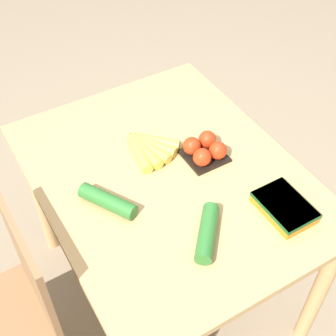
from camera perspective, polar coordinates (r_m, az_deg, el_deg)
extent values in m
plane|color=gray|center=(2.28, 0.00, -14.01)|extent=(12.00, 12.00, 0.00)
cube|color=tan|center=(1.67, 0.00, -1.07)|extent=(1.11, 0.88, 0.03)
cylinder|color=tan|center=(1.93, 18.02, -13.91)|extent=(0.06, 0.06, 0.73)
cylinder|color=tan|center=(2.38, 1.82, 3.60)|extent=(0.06, 0.06, 0.73)
cylinder|color=tan|center=(2.19, -15.38, -3.36)|extent=(0.06, 0.06, 0.73)
cube|color=#8E6642|center=(1.56, -16.38, -11.92)|extent=(0.39, 0.03, 0.46)
cylinder|color=#8E6642|center=(2.06, -15.92, -15.53)|extent=(0.04, 0.04, 0.44)
sphere|color=brown|center=(1.78, -4.38, 3.73)|extent=(0.04, 0.04, 0.04)
cylinder|color=#DBCC47|center=(1.71, -3.45, 1.81)|extent=(0.19, 0.07, 0.04)
cylinder|color=#DBCC47|center=(1.72, -2.79, 2.05)|extent=(0.19, 0.05, 0.04)
cylinder|color=#DBCC47|center=(1.73, -2.23, 2.38)|extent=(0.19, 0.09, 0.04)
cylinder|color=#DBCC47|center=(1.74, -1.80, 2.79)|extent=(0.18, 0.13, 0.04)
cylinder|color=#DBCC47|center=(1.75, -1.53, 3.25)|extent=(0.16, 0.16, 0.04)
cube|color=black|center=(1.72, 4.44, 1.50)|extent=(0.15, 0.15, 0.01)
sphere|color=red|center=(1.69, 6.10, 2.14)|extent=(0.07, 0.07, 0.07)
sphere|color=red|center=(1.73, 4.82, 3.49)|extent=(0.07, 0.07, 0.07)
sphere|color=red|center=(1.66, 4.18, 1.32)|extent=(0.07, 0.07, 0.07)
sphere|color=red|center=(1.70, 2.92, 2.71)|extent=(0.07, 0.07, 0.07)
cube|color=orange|center=(1.58, 13.98, -4.67)|extent=(0.19, 0.14, 0.04)
cube|color=#145123|center=(1.57, 14.06, -4.37)|extent=(0.19, 0.14, 0.01)
cylinder|color=#2D702D|center=(1.47, 4.81, -7.86)|extent=(0.19, 0.18, 0.05)
cylinder|color=#2D702D|center=(1.56, -7.36, -4.01)|extent=(0.21, 0.15, 0.05)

